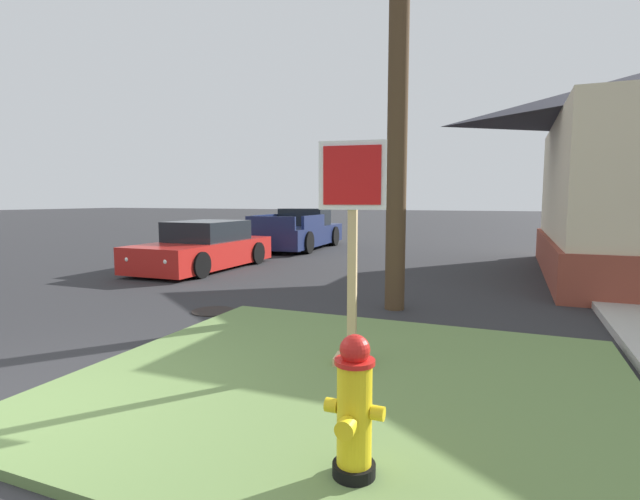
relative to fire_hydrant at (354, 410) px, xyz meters
name	(u,v)px	position (x,y,z in m)	size (l,w,h in m)	color
grass_corner_patch	(348,382)	(-0.56, 1.55, -0.47)	(5.25, 4.69, 0.08)	#668447
fire_hydrant	(354,410)	(0.00, 0.00, 0.00)	(0.38, 0.34, 0.91)	black
stop_sign	(352,259)	(-0.65, 1.93, 0.69)	(0.69, 0.33, 2.32)	tan
manhole_cover	(213,311)	(-3.58, 3.65, -0.50)	(0.70, 0.70, 0.02)	black
parked_sedan_red	(204,248)	(-6.65, 7.67, 0.03)	(1.94, 4.33, 1.25)	red
pickup_truck_navy	(299,232)	(-6.49, 13.35, 0.11)	(2.28, 5.11, 1.48)	#19234C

